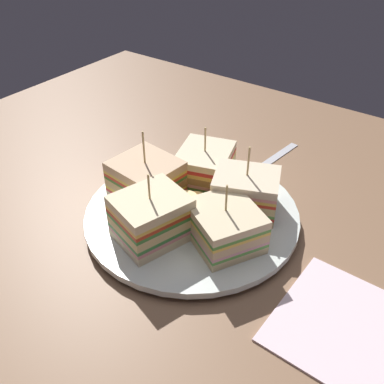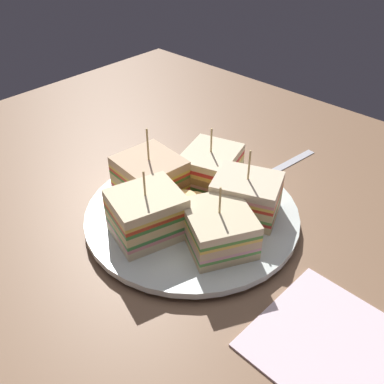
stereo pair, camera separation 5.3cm
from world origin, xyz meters
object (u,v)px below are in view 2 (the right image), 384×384
at_px(sandwich_wedge_4, 147,214).
at_px(spoon, 263,176).
at_px(sandwich_wedge_2, 210,168).
at_px(sandwich_wedge_3, 150,177).
at_px(plate, 192,215).
at_px(chip_pile, 185,206).
at_px(sandwich_wedge_1, 246,196).
at_px(sandwich_wedge_0, 218,228).
at_px(napkin, 334,345).

height_order(sandwich_wedge_4, spoon, sandwich_wedge_4).
height_order(sandwich_wedge_2, sandwich_wedge_3, sandwich_wedge_3).
bearing_deg(sandwich_wedge_3, plate, 14.74).
bearing_deg(sandwich_wedge_4, chip_pile, 7.81).
xyz_separation_m(sandwich_wedge_1, spoon, (-0.04, 0.10, -0.04)).
relative_size(sandwich_wedge_3, spoon, 0.61).
height_order(sandwich_wedge_0, spoon, sandwich_wedge_0).
xyz_separation_m(sandwich_wedge_0, sandwich_wedge_3, (-0.13, 0.01, 0.00)).
bearing_deg(chip_pile, plate, 85.80).
bearing_deg(sandwich_wedge_1, sandwich_wedge_0, 77.14).
relative_size(sandwich_wedge_2, spoon, 0.61).
height_order(chip_pile, spoon, chip_pile).
xyz_separation_m(sandwich_wedge_4, chip_pile, (0.01, 0.05, -0.01)).
bearing_deg(spoon, sandwich_wedge_1, 29.63).
height_order(sandwich_wedge_2, chip_pile, sandwich_wedge_2).
distance_m(sandwich_wedge_3, napkin, 0.30).
bearing_deg(sandwich_wedge_4, sandwich_wedge_1, -12.21).
bearing_deg(sandwich_wedge_4, spoon, 11.68).
distance_m(plate, sandwich_wedge_4, 0.07).
relative_size(plate, sandwich_wedge_1, 2.79).
xyz_separation_m(plate, chip_pile, (-0.00, -0.01, 0.02)).
distance_m(sandwich_wedge_0, spoon, 0.18).
bearing_deg(sandwich_wedge_3, sandwich_wedge_2, 66.07).
xyz_separation_m(plate, spoon, (0.01, 0.14, -0.01)).
xyz_separation_m(sandwich_wedge_2, sandwich_wedge_3, (-0.04, -0.07, 0.00)).
height_order(plate, sandwich_wedge_1, sandwich_wedge_1).
bearing_deg(sandwich_wedge_1, chip_pile, 23.90).
distance_m(sandwich_wedge_0, napkin, 0.17).
height_order(plate, sandwich_wedge_4, sandwich_wedge_4).
relative_size(chip_pile, spoon, 0.43).
bearing_deg(chip_pile, sandwich_wedge_3, 177.68).
distance_m(plate, chip_pile, 0.02).
bearing_deg(napkin, chip_pile, 171.96).
xyz_separation_m(sandwich_wedge_0, sandwich_wedge_4, (-0.07, -0.04, 0.01)).
bearing_deg(sandwich_wedge_0, napkin, -158.31).
distance_m(sandwich_wedge_1, sandwich_wedge_4, 0.12).
xyz_separation_m(sandwich_wedge_2, chip_pile, (0.02, -0.07, -0.01)).
bearing_deg(napkin, sandwich_wedge_1, 153.50).
distance_m(sandwich_wedge_4, spoon, 0.21).
distance_m(plate, sandwich_wedge_1, 0.07).
xyz_separation_m(plate, sandwich_wedge_4, (-0.01, -0.07, 0.03)).
relative_size(sandwich_wedge_2, napkin, 0.67).
bearing_deg(sandwich_wedge_0, sandwich_wedge_4, 60.07).
bearing_deg(napkin, sandwich_wedge_2, 156.88).
relative_size(sandwich_wedge_1, sandwich_wedge_3, 1.00).
height_order(chip_pile, napkin, chip_pile).
bearing_deg(sandwich_wedge_3, sandwich_wedge_0, 0.48).
bearing_deg(sandwich_wedge_0, sandwich_wedge_1, -50.97).
relative_size(sandwich_wedge_4, chip_pile, 1.40).
xyz_separation_m(sandwich_wedge_4, napkin, (0.24, 0.02, -0.04)).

